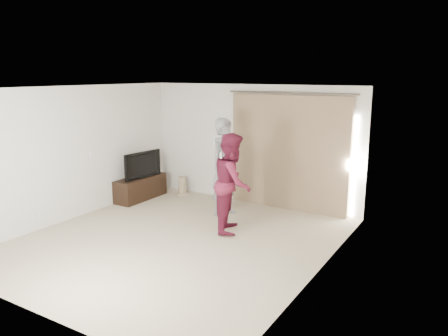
{
  "coord_description": "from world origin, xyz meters",
  "views": [
    {
      "loc": [
        4.37,
        -5.66,
        2.84
      ],
      "look_at": [
        0.23,
        1.2,
        1.09
      ],
      "focal_mm": 35.0,
      "sensor_mm": 36.0,
      "label": 1
    }
  ],
  "objects": [
    {
      "name": "wall_back",
      "position": [
        0.0,
        2.75,
        1.3
      ],
      "size": [
        5.0,
        0.04,
        2.6
      ],
      "primitive_type": "cube",
      "color": "silver",
      "rests_on": "ground"
    },
    {
      "name": "scratching_post",
      "position": [
        -1.65,
        2.39,
        0.18
      ],
      "size": [
        0.33,
        0.33,
        0.43
      ],
      "color": "tan",
      "rests_on": "ground"
    },
    {
      "name": "person_man",
      "position": [
        -0.03,
        1.68,
        0.99
      ],
      "size": [
        0.63,
        0.81,
        1.97
      ],
      "color": "slate",
      "rests_on": "ground"
    },
    {
      "name": "tv",
      "position": [
        -2.27,
        1.63,
        0.81
      ],
      "size": [
        0.24,
        1.05,
        0.6
      ],
      "primitive_type": "imported",
      "rotation": [
        0.0,
        0.0,
        1.47
      ],
      "color": "black",
      "rests_on": "tv_console"
    },
    {
      "name": "ceiling",
      "position": [
        0.0,
        0.0,
        2.6
      ],
      "size": [
        5.0,
        5.5,
        0.01
      ],
      "primitive_type": "cube",
      "color": "white",
      "rests_on": "wall_back"
    },
    {
      "name": "curtain",
      "position": [
        0.91,
        2.68,
        1.2
      ],
      "size": [
        2.8,
        0.11,
        2.46
      ],
      "color": "tan",
      "rests_on": "ground"
    },
    {
      "name": "floor",
      "position": [
        0.0,
        0.0,
        0.0
      ],
      "size": [
        5.5,
        5.5,
        0.0
      ],
      "primitive_type": "plane",
      "color": "tan",
      "rests_on": "ground"
    },
    {
      "name": "tv_console",
      "position": [
        -2.27,
        1.63,
        0.26
      ],
      "size": [
        0.46,
        1.33,
        0.51
      ],
      "primitive_type": "cube",
      "color": "black",
      "rests_on": "ground"
    },
    {
      "name": "person_woman",
      "position": [
        0.57,
        0.95,
        0.9
      ],
      "size": [
        0.97,
        1.07,
        1.8
      ],
      "color": "maroon",
      "rests_on": "ground"
    },
    {
      "name": "wall_left",
      "position": [
        -2.5,
        -0.0,
        1.3
      ],
      "size": [
        0.04,
        5.5,
        2.6
      ],
      "color": "silver",
      "rests_on": "ground"
    }
  ]
}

